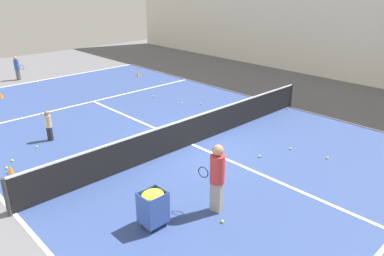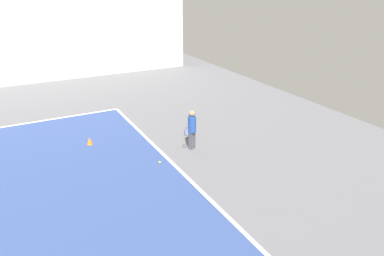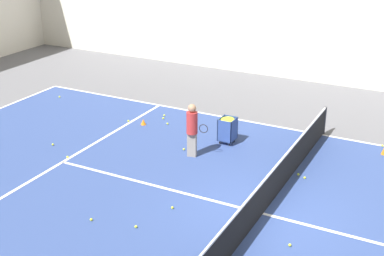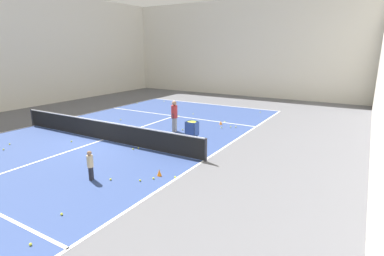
# 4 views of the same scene
# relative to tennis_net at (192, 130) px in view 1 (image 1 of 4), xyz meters

# --- Properties ---
(ground_plane) EXTENTS (39.16, 39.16, 0.00)m
(ground_plane) POSITION_rel_tennis_net_xyz_m (0.00, 0.00, -0.51)
(ground_plane) COLOR #5B5B60
(court_playing_area) EXTENTS (11.51, 23.50, 0.00)m
(court_playing_area) POSITION_rel_tennis_net_xyz_m (0.00, 0.00, -0.51)
(court_playing_area) COLOR navy
(court_playing_area) RESTS_ON ground
(line_baseline_near) EXTENTS (11.51, 0.10, 0.00)m
(line_baseline_near) POSITION_rel_tennis_net_xyz_m (0.00, -11.75, -0.51)
(line_baseline_near) COLOR white
(line_baseline_near) RESTS_ON ground
(line_sideline_left) EXTENTS (0.10, 23.50, 0.00)m
(line_sideline_left) POSITION_rel_tennis_net_xyz_m (-5.75, 0.00, -0.51)
(line_sideline_left) COLOR white
(line_sideline_left) RESTS_ON ground
(line_sideline_right) EXTENTS (0.10, 23.50, 0.00)m
(line_sideline_right) POSITION_rel_tennis_net_xyz_m (5.75, 0.00, -0.51)
(line_sideline_right) COLOR white
(line_sideline_right) RESTS_ON ground
(line_service_near) EXTENTS (11.51, 0.10, 0.00)m
(line_service_near) POSITION_rel_tennis_net_xyz_m (0.00, -6.46, -0.51)
(line_service_near) COLOR white
(line_service_near) RESTS_ON ground
(line_centre_service) EXTENTS (0.10, 12.93, 0.00)m
(line_centre_service) POSITION_rel_tennis_net_xyz_m (0.00, 0.00, -0.51)
(line_centre_service) COLOR white
(line_centre_service) RESTS_ON ground
(tennis_net) EXTENTS (11.81, 0.10, 0.98)m
(tennis_net) POSITION_rel_tennis_net_xyz_m (0.00, 0.00, 0.00)
(tennis_net) COLOR #2D2D33
(tennis_net) RESTS_ON ground
(player_near_baseline) EXTENTS (0.41, 0.56, 1.28)m
(player_near_baseline) POSITION_rel_tennis_net_xyz_m (0.96, -12.73, 0.22)
(player_near_baseline) COLOR #4C4C56
(player_near_baseline) RESTS_ON ground
(coach_at_net) EXTENTS (0.40, 0.68, 1.72)m
(coach_at_net) POSITION_rel_tennis_net_xyz_m (2.21, 3.16, 0.47)
(coach_at_net) COLOR gray
(coach_at_net) RESTS_ON ground
(child_midcourt) EXTENTS (0.28, 0.28, 1.06)m
(child_midcourt) POSITION_rel_tennis_net_xyz_m (3.26, -3.59, 0.10)
(child_midcourt) COLOR black
(child_midcourt) RESTS_ON ground
(ball_cart) EXTENTS (0.56, 0.49, 0.88)m
(ball_cart) POSITION_rel_tennis_net_xyz_m (3.66, 2.62, 0.10)
(ball_cart) COLOR #2D478C
(ball_cart) RESTS_ON ground
(training_cone_0) EXTENTS (0.18, 0.18, 0.29)m
(training_cone_0) POSITION_rel_tennis_net_xyz_m (-4.28, -8.99, -0.36)
(training_cone_0) COLOR orange
(training_cone_0) RESTS_ON ground
(training_cone_1) EXTENTS (0.16, 0.16, 0.24)m
(training_cone_1) POSITION_rel_tennis_net_xyz_m (5.10, -2.11, -0.39)
(training_cone_1) COLOR orange
(training_cone_1) RESTS_ON ground
(training_cone_3) EXTENTS (0.19, 0.19, 0.23)m
(training_cone_3) POSITION_rel_tennis_net_xyz_m (2.80, -9.94, -0.39)
(training_cone_3) COLOR orange
(training_cone_3) RESTS_ON ground
(tennis_ball_0) EXTENTS (0.07, 0.07, 0.07)m
(tennis_ball_0) POSITION_rel_tennis_net_xyz_m (5.09, -2.46, -0.47)
(tennis_ball_0) COLOR yellow
(tennis_ball_0) RESTS_ON ground
(tennis_ball_3) EXTENTS (0.07, 0.07, 0.07)m
(tennis_ball_3) POSITION_rel_tennis_net_xyz_m (-5.01, -4.99, -0.47)
(tennis_ball_3) COLOR yellow
(tennis_ball_3) RESTS_ON ground
(tennis_ball_4) EXTENTS (0.07, 0.07, 0.07)m
(tennis_ball_4) POSITION_rel_tennis_net_xyz_m (3.86, -3.29, -0.47)
(tennis_ball_4) COLOR yellow
(tennis_ball_4) RESTS_ON ground
(tennis_ball_5) EXTENTS (0.07, 0.07, 0.07)m
(tennis_ball_5) POSITION_rel_tennis_net_xyz_m (0.50, -11.42, -0.47)
(tennis_ball_5) COLOR yellow
(tennis_ball_5) RESTS_ON ground
(tennis_ball_6) EXTENTS (0.07, 0.07, 0.07)m
(tennis_ball_6) POSITION_rel_tennis_net_xyz_m (-2.03, 2.49, -0.47)
(tennis_ball_6) COLOR yellow
(tennis_ball_6) RESTS_ON ground
(tennis_ball_8) EXTENTS (0.07, 0.07, 0.07)m
(tennis_ball_8) POSITION_rel_tennis_net_xyz_m (2.41, -6.37, -0.47)
(tennis_ball_8) COLOR yellow
(tennis_ball_8) RESTS_ON ground
(tennis_ball_9) EXTENTS (0.07, 0.07, 0.07)m
(tennis_ball_9) POSITION_rel_tennis_net_xyz_m (-1.05, -1.05, -0.47)
(tennis_ball_9) COLOR yellow
(tennis_ball_9) RESTS_ON ground
(tennis_ball_11) EXTENTS (0.07, 0.07, 0.07)m
(tennis_ball_11) POSITION_rel_tennis_net_xyz_m (2.46, -0.17, -0.47)
(tennis_ball_11) COLOR yellow
(tennis_ball_11) RESTS_ON ground
(tennis_ball_14) EXTENTS (0.07, 0.07, 0.07)m
(tennis_ball_14) POSITION_rel_tennis_net_xyz_m (2.33, -0.39, -0.47)
(tennis_ball_14) COLOR yellow
(tennis_ball_14) RESTS_ON ground
(tennis_ball_15) EXTENTS (0.07, 0.07, 0.07)m
(tennis_ball_15) POSITION_rel_tennis_net_xyz_m (2.46, 3.60, -0.47)
(tennis_ball_15) COLOR yellow
(tennis_ball_15) RESTS_ON ground
(tennis_ball_18) EXTENTS (0.07, 0.07, 0.07)m
(tennis_ball_18) POSITION_rel_tennis_net_xyz_m (-2.28, 3.64, -0.47)
(tennis_ball_18) COLOR yellow
(tennis_ball_18) RESTS_ON ground
(tennis_ball_20) EXTENTS (0.07, 0.07, 0.07)m
(tennis_ball_20) POSITION_rel_tennis_net_xyz_m (-5.40, 0.16, -0.47)
(tennis_ball_20) COLOR yellow
(tennis_ball_20) RESTS_ON ground
(tennis_ball_21) EXTENTS (0.07, 0.07, 0.07)m
(tennis_ball_21) POSITION_rel_tennis_net_xyz_m (-2.38, -5.12, -0.47)
(tennis_ball_21) COLOR yellow
(tennis_ball_21) RESTS_ON ground
(tennis_ball_25) EXTENTS (0.07, 0.07, 0.07)m
(tennis_ball_25) POSITION_rel_tennis_net_xyz_m (-0.85, 2.14, -0.47)
(tennis_ball_25) COLOR yellow
(tennis_ball_25) RESTS_ON ground
(tennis_ball_26) EXTENTS (0.07, 0.07, 0.07)m
(tennis_ball_26) POSITION_rel_tennis_net_xyz_m (-4.64, -10.12, -0.47)
(tennis_ball_26) COLOR yellow
(tennis_ball_26) RESTS_ON ground
(tennis_ball_27) EXTENTS (0.07, 0.07, 0.07)m
(tennis_ball_27) POSITION_rel_tennis_net_xyz_m (-2.64, -3.43, -0.47)
(tennis_ball_27) COLOR yellow
(tennis_ball_27) RESTS_ON ground
(tennis_ball_28) EXTENTS (0.07, 0.07, 0.07)m
(tennis_ball_28) POSITION_rel_tennis_net_xyz_m (-4.27, -6.89, -0.47)
(tennis_ball_28) COLOR yellow
(tennis_ball_28) RESTS_ON ground
(tennis_ball_29) EXTENTS (0.07, 0.07, 0.07)m
(tennis_ball_29) POSITION_rel_tennis_net_xyz_m (4.80, -2.83, -0.47)
(tennis_ball_29) COLOR yellow
(tennis_ball_29) RESTS_ON ground
(tennis_ball_30) EXTENTS (0.07, 0.07, 0.07)m
(tennis_ball_30) POSITION_rel_tennis_net_xyz_m (-3.22, -2.84, -0.47)
(tennis_ball_30) COLOR yellow
(tennis_ball_30) RESTS_ON ground
(tennis_ball_31) EXTENTS (0.07, 0.07, 0.07)m
(tennis_ball_31) POSITION_rel_tennis_net_xyz_m (-5.49, -8.74, -0.47)
(tennis_ball_31) COLOR yellow
(tennis_ball_31) RESTS_ON ground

